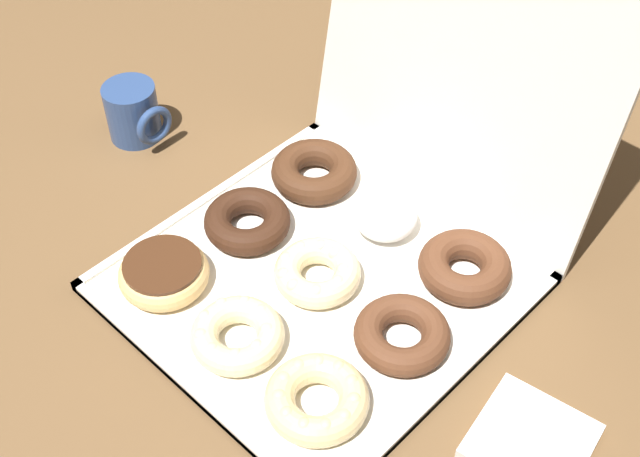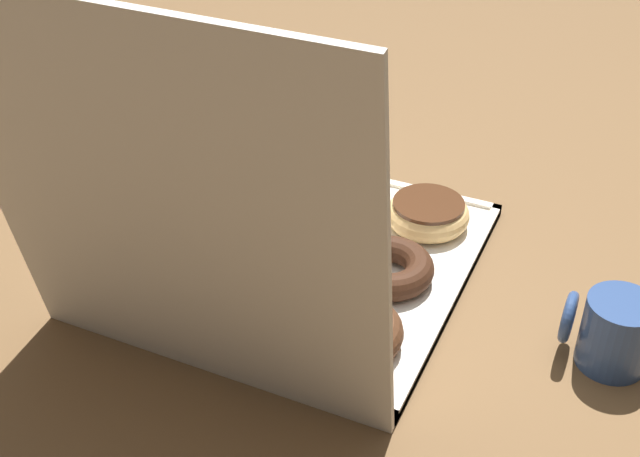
{
  "view_description": "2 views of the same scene",
  "coord_description": "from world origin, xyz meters",
  "px_view_note": "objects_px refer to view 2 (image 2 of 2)",
  "views": [
    {
      "loc": [
        0.48,
        -0.49,
        0.82
      ],
      "look_at": [
        -0.04,
        0.05,
        0.04
      ],
      "focal_mm": 47.37,
      "sensor_mm": 36.0,
      "label": 1
    },
    {
      "loc": [
        -0.39,
        0.79,
        0.66
      ],
      "look_at": [
        -0.02,
        -0.02,
        0.04
      ],
      "focal_mm": 46.96,
      "sensor_mm": 36.0,
      "label": 2
    }
  ],
  "objects_px": {
    "cruller_donut_2": "(257,173)",
    "coffee_mug": "(613,331)",
    "cruller_donut_4": "(299,241)",
    "cruller_donut_1": "(340,193)",
    "chocolate_frosted_donut_0": "(428,213)",
    "powdered_filled_donut_7": "(247,297)",
    "napkin_stack": "(96,200)",
    "chocolate_cake_ring_donut_6": "(351,331)",
    "chocolate_cake_ring_donut_5": "(205,218)",
    "chocolate_cake_ring_donut_8": "(156,274)",
    "chocolate_cake_ring_donut_3": "(387,269)",
    "donut_box": "(296,257)"
  },
  "relations": [
    {
      "from": "donut_box",
      "to": "cruller_donut_4",
      "type": "height_order",
      "value": "cruller_donut_4"
    },
    {
      "from": "chocolate_cake_ring_donut_5",
      "to": "coffee_mug",
      "type": "distance_m",
      "value": 0.54
    },
    {
      "from": "chocolate_cake_ring_donut_5",
      "to": "chocolate_cake_ring_donut_8",
      "type": "bearing_deg",
      "value": 94.36
    },
    {
      "from": "cruller_donut_2",
      "to": "napkin_stack",
      "type": "height_order",
      "value": "cruller_donut_2"
    },
    {
      "from": "cruller_donut_2",
      "to": "chocolate_cake_ring_donut_6",
      "type": "height_order",
      "value": "chocolate_cake_ring_donut_6"
    },
    {
      "from": "chocolate_cake_ring_donut_3",
      "to": "napkin_stack",
      "type": "relative_size",
      "value": 0.96
    },
    {
      "from": "cruller_donut_1",
      "to": "coffee_mug",
      "type": "xyz_separation_m",
      "value": [
        -0.4,
        0.16,
        0.02
      ]
    },
    {
      "from": "coffee_mug",
      "to": "chocolate_cake_ring_donut_5",
      "type": "bearing_deg",
      "value": -2.94
    },
    {
      "from": "cruller_donut_4",
      "to": "coffee_mug",
      "type": "distance_m",
      "value": 0.4
    },
    {
      "from": "powdered_filled_donut_7",
      "to": "napkin_stack",
      "type": "xyz_separation_m",
      "value": [
        0.32,
        -0.13,
        -0.03
      ]
    },
    {
      "from": "cruller_donut_4",
      "to": "coffee_mug",
      "type": "relative_size",
      "value": 1.12
    },
    {
      "from": "cruller_donut_4",
      "to": "cruller_donut_1",
      "type": "bearing_deg",
      "value": -91.04
    },
    {
      "from": "chocolate_frosted_donut_0",
      "to": "powdered_filled_donut_7",
      "type": "relative_size",
      "value": 1.33
    },
    {
      "from": "chocolate_cake_ring_donut_5",
      "to": "donut_box",
      "type": "bearing_deg",
      "value": 179.2
    },
    {
      "from": "powdered_filled_donut_7",
      "to": "napkin_stack",
      "type": "height_order",
      "value": "powdered_filled_donut_7"
    },
    {
      "from": "donut_box",
      "to": "cruller_donut_1",
      "type": "relative_size",
      "value": 3.94
    },
    {
      "from": "cruller_donut_2",
      "to": "powdered_filled_donut_7",
      "type": "distance_m",
      "value": 0.29
    },
    {
      "from": "cruller_donut_4",
      "to": "napkin_stack",
      "type": "distance_m",
      "value": 0.32
    },
    {
      "from": "chocolate_cake_ring_donut_3",
      "to": "chocolate_cake_ring_donut_6",
      "type": "bearing_deg",
      "value": 91.42
    },
    {
      "from": "chocolate_cake_ring_donut_5",
      "to": "cruller_donut_1",
      "type": "bearing_deg",
      "value": -137.09
    },
    {
      "from": "chocolate_cake_ring_donut_5",
      "to": "chocolate_cake_ring_donut_6",
      "type": "relative_size",
      "value": 0.94
    },
    {
      "from": "chocolate_cake_ring_donut_6",
      "to": "coffee_mug",
      "type": "distance_m",
      "value": 0.29
    },
    {
      "from": "donut_box",
      "to": "napkin_stack",
      "type": "bearing_deg",
      "value": -0.09
    },
    {
      "from": "cruller_donut_1",
      "to": "chocolate_cake_ring_donut_6",
      "type": "bearing_deg",
      "value": 115.76
    },
    {
      "from": "chocolate_cake_ring_donut_3",
      "to": "chocolate_cake_ring_donut_5",
      "type": "relative_size",
      "value": 1.01
    },
    {
      "from": "chocolate_frosted_donut_0",
      "to": "chocolate_cake_ring_donut_3",
      "type": "xyz_separation_m",
      "value": [
        0.01,
        0.14,
        -0.0
      ]
    },
    {
      "from": "chocolate_frosted_donut_0",
      "to": "chocolate_cake_ring_donut_3",
      "type": "distance_m",
      "value": 0.14
    },
    {
      "from": "cruller_donut_1",
      "to": "chocolate_cake_ring_donut_6",
      "type": "xyz_separation_m",
      "value": [
        -0.13,
        0.26,
        0.0
      ]
    },
    {
      "from": "cruller_donut_2",
      "to": "chocolate_cake_ring_donut_6",
      "type": "bearing_deg",
      "value": 134.67
    },
    {
      "from": "cruller_donut_1",
      "to": "cruller_donut_4",
      "type": "height_order",
      "value": "same"
    },
    {
      "from": "donut_box",
      "to": "chocolate_cake_ring_donut_5",
      "type": "bearing_deg",
      "value": -0.8
    },
    {
      "from": "chocolate_frosted_donut_0",
      "to": "cruller_donut_4",
      "type": "bearing_deg",
      "value": 44.18
    },
    {
      "from": "donut_box",
      "to": "cruller_donut_2",
      "type": "height_order",
      "value": "cruller_donut_2"
    },
    {
      "from": "donut_box",
      "to": "cruller_donut_4",
      "type": "xyz_separation_m",
      "value": [
        -0.0,
        -0.0,
        0.02
      ]
    },
    {
      "from": "cruller_donut_2",
      "to": "coffee_mug",
      "type": "height_order",
      "value": "coffee_mug"
    },
    {
      "from": "chocolate_cake_ring_donut_5",
      "to": "chocolate_cake_ring_donut_6",
      "type": "xyz_separation_m",
      "value": [
        -0.27,
        0.13,
        0.0
      ]
    },
    {
      "from": "chocolate_cake_ring_donut_8",
      "to": "cruller_donut_1",
      "type": "bearing_deg",
      "value": -116.23
    },
    {
      "from": "cruller_donut_4",
      "to": "powdered_filled_donut_7",
      "type": "relative_size",
      "value": 1.28
    },
    {
      "from": "donut_box",
      "to": "chocolate_frosted_donut_0",
      "type": "xyz_separation_m",
      "value": [
        -0.14,
        -0.13,
        0.02
      ]
    },
    {
      "from": "cruller_donut_2",
      "to": "coffee_mug",
      "type": "bearing_deg",
      "value": 163.39
    },
    {
      "from": "chocolate_cake_ring_donut_6",
      "to": "napkin_stack",
      "type": "relative_size",
      "value": 1.01
    },
    {
      "from": "chocolate_cake_ring_donut_5",
      "to": "chocolate_cake_ring_donut_6",
      "type": "height_order",
      "value": "chocolate_cake_ring_donut_6"
    },
    {
      "from": "cruller_donut_1",
      "to": "napkin_stack",
      "type": "xyz_separation_m",
      "value": [
        0.32,
        0.13,
        -0.02
      ]
    },
    {
      "from": "powdered_filled_donut_7",
      "to": "cruller_donut_1",
      "type": "bearing_deg",
      "value": -91.36
    },
    {
      "from": "cruller_donut_4",
      "to": "coffee_mug",
      "type": "height_order",
      "value": "coffee_mug"
    },
    {
      "from": "cruller_donut_2",
      "to": "chocolate_cake_ring_donut_6",
      "type": "xyz_separation_m",
      "value": [
        -0.26,
        0.26,
        0.0
      ]
    },
    {
      "from": "coffee_mug",
      "to": "cruller_donut_4",
      "type": "bearing_deg",
      "value": -4.32
    },
    {
      "from": "donut_box",
      "to": "coffee_mug",
      "type": "xyz_separation_m",
      "value": [
        -0.4,
        0.03,
        0.04
      ]
    },
    {
      "from": "chocolate_frosted_donut_0",
      "to": "powdered_filled_donut_7",
      "type": "xyz_separation_m",
      "value": [
        0.14,
        0.26,
        0.0
      ]
    },
    {
      "from": "napkin_stack",
      "to": "cruller_donut_2",
      "type": "bearing_deg",
      "value": -145.9
    }
  ]
}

